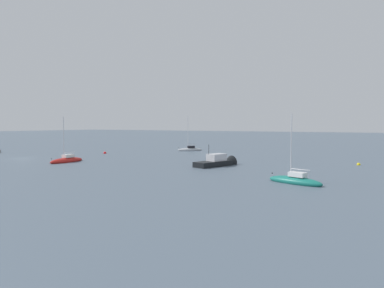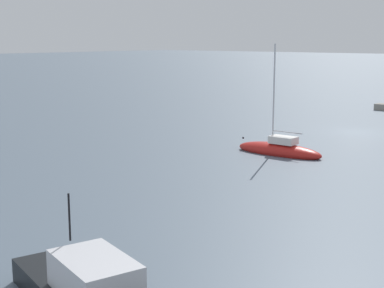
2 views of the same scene
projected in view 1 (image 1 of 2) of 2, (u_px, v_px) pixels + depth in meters
ground_plane at (23, 158)px, 63.24m from camera, size 500.00×500.00×0.00m
sailboat_teal_near at (295, 181)px, 36.39m from camera, size 3.39×6.41×7.68m
sailboat_grey_mid at (190, 150)px, 81.26m from camera, size 5.41×5.27×8.38m
sailboat_red_far at (67, 160)px, 56.78m from camera, size 6.40×1.95×7.78m
motorboat_black_far at (219, 163)px, 52.00m from camera, size 7.69×4.18×4.13m
mooring_buoy_near at (105, 153)px, 73.54m from camera, size 0.62×0.62×0.62m
mooring_buoy_mid at (359, 165)px, 52.74m from camera, size 0.54×0.54×0.54m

